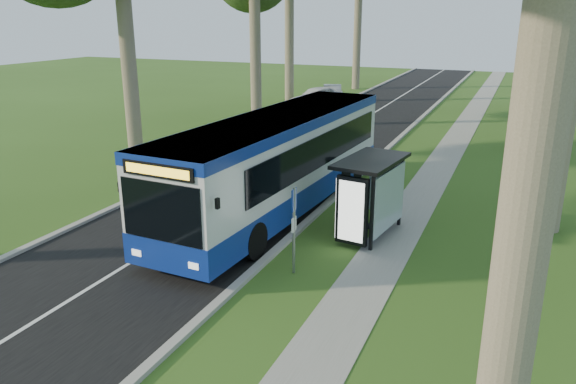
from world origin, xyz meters
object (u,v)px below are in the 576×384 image
at_px(litter_bin, 378,177).
at_px(car_silver, 332,94).
at_px(bus_stop_sign, 294,220).
at_px(bus_shelter, 371,186).
at_px(car_white, 317,97).
at_px(bus, 279,163).

height_order(litter_bin, car_silver, car_silver).
xyz_separation_m(bus_stop_sign, car_silver, (-8.95, 29.75, -0.87)).
xyz_separation_m(bus_shelter, litter_bin, (-1.04, 5.16, -1.22)).
height_order(litter_bin, car_white, car_white).
distance_m(bus, bus_stop_sign, 5.06).
relative_size(bus_shelter, car_silver, 0.77).
height_order(bus, bus_shelter, bus).
bearing_deg(bus_stop_sign, litter_bin, 83.03).
distance_m(bus_stop_sign, bus_shelter, 3.42).
height_order(bus, car_silver, bus).
distance_m(bus_stop_sign, car_silver, 31.08).
height_order(bus_stop_sign, litter_bin, bus_stop_sign).
height_order(bus, car_white, bus).
bearing_deg(bus_shelter, litter_bin, 109.09).
relative_size(car_white, car_silver, 1.14).
distance_m(bus_shelter, car_silver, 28.49).
bearing_deg(bus, car_white, 110.34).
xyz_separation_m(bus, car_white, (-6.76, 22.27, -1.00)).
bearing_deg(car_white, bus_stop_sign, -47.73).
relative_size(bus, car_silver, 3.26).
relative_size(bus, litter_bin, 12.32).
distance_m(bus, car_silver, 26.16).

